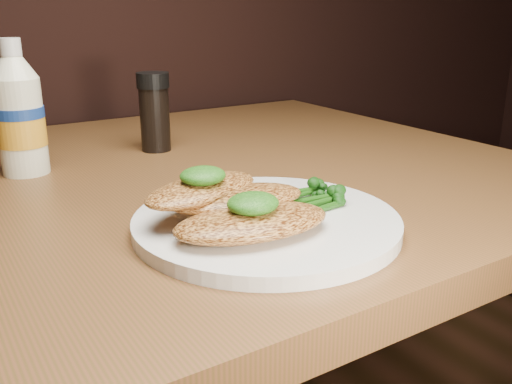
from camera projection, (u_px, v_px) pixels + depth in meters
plate at (266, 222)px, 0.55m from camera, size 0.26×0.26×0.01m
chicken_front at (252, 222)px, 0.50m from camera, size 0.16×0.10×0.02m
chicken_mid at (238, 198)px, 0.54m from camera, size 0.14×0.09×0.02m
chicken_back at (202, 190)px, 0.54m from camera, size 0.15×0.10×0.02m
pesto_front at (253, 203)px, 0.49m from camera, size 0.05×0.05×0.02m
pesto_back at (203, 176)px, 0.53m from camera, size 0.04×0.04×0.02m
broccolini_bundle at (296, 198)px, 0.57m from camera, size 0.14×0.12×0.02m
mayo_bottle at (19, 108)px, 0.71m from camera, size 0.08×0.08×0.17m
pepper_grinder at (155, 112)px, 0.83m from camera, size 0.06×0.06×0.12m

